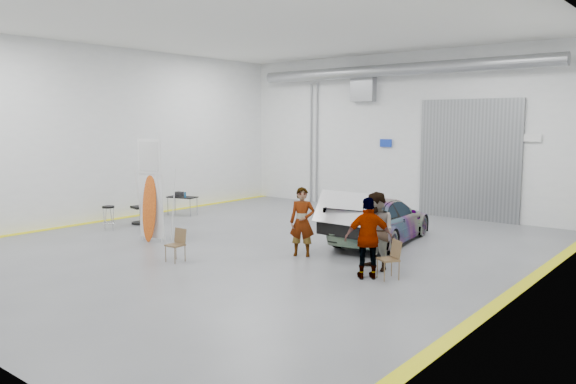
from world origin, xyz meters
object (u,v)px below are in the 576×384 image
Objects in this scene: person_c at (369,238)px; work_table at (181,197)px; office_chair at (142,209)px; folding_chair_near at (176,252)px; folding_chair_far at (388,267)px; sedan_car at (381,220)px; surfboard_display at (149,198)px; person_b at (377,231)px; person_a at (302,222)px; shop_stool at (109,218)px.

work_table is (-9.77, 3.01, -0.23)m from person_c.
person_c is 1.56× the size of office_chair.
folding_chair_near is at bearing -41.48° from work_table.
person_c is 0.77m from folding_chair_far.
person_c reaches higher than office_chair.
person_c is (1.68, -3.49, 0.26)m from sedan_car.
surfboard_display is (-5.20, -4.11, 0.62)m from sedan_car.
surfboard_display is 7.35m from folding_chair_far.
office_chair is at bearing -164.03° from person_b.
folding_chair_near is 0.69× the size of work_table.
office_chair is (-9.39, 0.98, -0.39)m from person_c.
folding_chair_near is 0.70× the size of office_chair.
person_a is 2.08× the size of folding_chair_far.
person_a is 1.51× the size of work_table.
person_c is at bearing 3.74° from office_chair.
person_a is 2.19× the size of folding_chair_near.
person_a reaches higher than folding_chair_far.
folding_chair_far is 1.09× the size of shop_stool.
sedan_car is 8.50m from shop_stool.
office_chair is at bearing -45.92° from person_c.
shop_stool is (-8.99, -1.18, -0.52)m from person_b.
person_b reaches higher than folding_chair_near.
work_table is at bearing -5.41° from sedan_car.
person_b is at bearing 8.26° from office_chair.
person_c is (2.40, -0.74, 0.01)m from person_a.
person_b is 4.93m from folding_chair_near.
folding_chair_near is 5.19m from folding_chair_far.
folding_chair_far is (0.58, -0.49, -0.65)m from person_b.
person_a is (-0.72, -2.75, 0.25)m from sedan_car.
person_b is at bearing 2.76° from surfboard_display.
person_b is (1.45, -2.74, 0.27)m from sedan_car.
sedan_car is 6.65m from surfboard_display.
surfboard_display is at bearing 154.08° from folding_chair_near.
person_a is 4.69m from surfboard_display.
person_c is at bearing -109.68° from folding_chair_far.
person_b is at bearing 174.12° from folding_chair_far.
shop_stool is (-2.34, 0.18, -0.88)m from surfboard_display.
person_a is 2.28× the size of shop_stool.
folding_chair_near is at bearing -19.26° from person_c.
office_chair reaches higher than work_table.
surfboard_display reaches higher than shop_stool.
person_c is 6.91m from surfboard_display.
office_chair is (-6.99, 0.24, -0.38)m from person_a.
folding_chair_far is at bearing 176.12° from person_c.
folding_chair_far is (2.03, -3.23, -0.37)m from sedan_car.
sedan_car is 3.82× the size of office_chair.
sedan_car reaches higher than folding_chair_far.
person_c is at bearing 106.89° from sedan_car.
person_b is (2.17, 0.01, 0.02)m from person_a.
folding_chair_near is 5.61m from office_chair.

